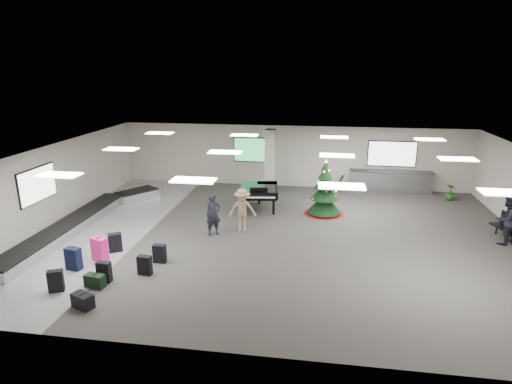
# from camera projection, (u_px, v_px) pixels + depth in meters

# --- Properties ---
(ground) EXTENTS (18.00, 18.00, 0.00)m
(ground) POSITION_uv_depth(u_px,v_px,m) (279.00, 236.00, 16.11)
(ground) COLOR #3A3735
(ground) RESTS_ON ground
(room_envelope) EXTENTS (18.02, 14.02, 3.21)m
(room_envelope) POSITION_uv_depth(u_px,v_px,m) (271.00, 171.00, 16.14)
(room_envelope) COLOR beige
(room_envelope) RESTS_ON ground
(baggage_carousel) EXTENTS (2.28, 9.71, 0.43)m
(baggage_carousel) POSITION_uv_depth(u_px,v_px,m) (83.00, 220.00, 17.09)
(baggage_carousel) COLOR silver
(baggage_carousel) RESTS_ON ground
(service_counter) EXTENTS (4.05, 0.65, 1.08)m
(service_counter) POSITION_uv_depth(u_px,v_px,m) (391.00, 181.00, 21.54)
(service_counter) COLOR silver
(service_counter) RESTS_ON ground
(suitcase_0) EXTENTS (0.47, 0.37, 0.66)m
(suitcase_0) POSITION_uv_depth(u_px,v_px,m) (56.00, 281.00, 12.06)
(suitcase_0) COLOR black
(suitcase_0) RESTS_ON ground
(suitcase_1) EXTENTS (0.42, 0.25, 0.65)m
(suitcase_1) POSITION_uv_depth(u_px,v_px,m) (104.00, 272.00, 12.60)
(suitcase_1) COLOR black
(suitcase_1) RESTS_ON ground
(pink_suitcase) EXTENTS (0.58, 0.45, 0.82)m
(pink_suitcase) POSITION_uv_depth(u_px,v_px,m) (100.00, 249.00, 13.93)
(pink_suitcase) COLOR #FC208A
(pink_suitcase) RESTS_ON ground
(suitcase_3) EXTENTS (0.41, 0.23, 0.63)m
(suitcase_3) POSITION_uv_depth(u_px,v_px,m) (160.00, 254.00, 13.85)
(suitcase_3) COLOR black
(suitcase_3) RESTS_ON ground
(navy_suitcase) EXTENTS (0.51, 0.36, 0.74)m
(navy_suitcase) POSITION_uv_depth(u_px,v_px,m) (73.00, 259.00, 13.35)
(navy_suitcase) COLOR black
(navy_suitcase) RESTS_ON ground
(green_duffel) EXTENTS (0.61, 0.37, 0.40)m
(green_duffel) POSITION_uv_depth(u_px,v_px,m) (95.00, 281.00, 12.34)
(green_duffel) COLOR black
(green_duffel) RESTS_ON ground
(suitcase_7) EXTENTS (0.44, 0.27, 0.63)m
(suitcase_7) POSITION_uv_depth(u_px,v_px,m) (145.00, 265.00, 13.05)
(suitcase_7) COLOR black
(suitcase_7) RESTS_ON ground
(suitcase_8) EXTENTS (0.51, 0.44, 0.68)m
(suitcase_8) POSITION_uv_depth(u_px,v_px,m) (115.00, 243.00, 14.65)
(suitcase_8) COLOR black
(suitcase_8) RESTS_ON ground
(black_duffel) EXTENTS (0.67, 0.53, 0.41)m
(black_duffel) POSITION_uv_depth(u_px,v_px,m) (83.00, 301.00, 11.29)
(black_duffel) COLOR black
(black_duffel) RESTS_ON ground
(christmas_tree) EXTENTS (1.71, 1.71, 2.43)m
(christmas_tree) POSITION_uv_depth(u_px,v_px,m) (325.00, 195.00, 18.24)
(christmas_tree) COLOR #681409
(christmas_tree) RESTS_ON ground
(grand_piano) EXTENTS (1.88, 2.29, 1.20)m
(grand_piano) POSITION_uv_depth(u_px,v_px,m) (259.00, 191.00, 18.83)
(grand_piano) COLOR black
(grand_piano) RESTS_ON ground
(bench) EXTENTS (0.86, 1.52, 0.91)m
(bench) POSITION_uv_depth(u_px,v_px,m) (511.00, 227.00, 15.56)
(bench) COLOR black
(bench) RESTS_ON ground
(traveler_a) EXTENTS (0.69, 0.65, 1.59)m
(traveler_a) POSITION_uv_depth(u_px,v_px,m) (213.00, 215.00, 15.99)
(traveler_a) COLOR black
(traveler_a) RESTS_ON ground
(traveler_b) EXTENTS (1.20, 0.87, 1.68)m
(traveler_b) POSITION_uv_depth(u_px,v_px,m) (242.00, 210.00, 16.41)
(traveler_b) COLOR #9B7F60
(traveler_b) RESTS_ON ground
(traveler_bench) EXTENTS (1.14, 1.08, 1.87)m
(traveler_bench) POSITION_uv_depth(u_px,v_px,m) (506.00, 219.00, 15.13)
(traveler_bench) COLOR black
(traveler_bench) RESTS_ON ground
(potted_plant_left) EXTENTS (0.60, 0.55, 0.87)m
(potted_plant_left) POSITION_uv_depth(u_px,v_px,m) (340.00, 182.00, 21.79)
(potted_plant_left) COLOR #1B4616
(potted_plant_left) RESTS_ON ground
(potted_plant_right) EXTENTS (0.62, 0.62, 0.79)m
(potted_plant_right) POSITION_uv_depth(u_px,v_px,m) (450.00, 192.00, 20.24)
(potted_plant_right) COLOR #1B4616
(potted_plant_right) RESTS_ON ground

